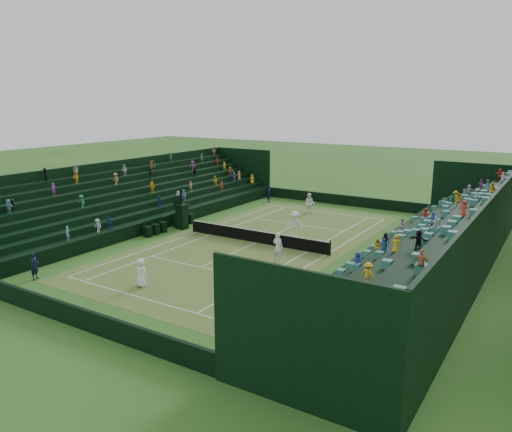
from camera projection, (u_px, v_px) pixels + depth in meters
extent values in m
plane|color=#2E5D1D|center=(256.00, 243.00, 35.95)|extent=(160.00, 160.00, 0.00)
cube|color=#3C7928|center=(256.00, 243.00, 35.94)|extent=(12.97, 26.77, 0.01)
cube|color=black|center=(342.00, 200.00, 48.91)|extent=(17.17, 0.20, 1.00)
cube|color=black|center=(70.00, 315.00, 22.75)|extent=(17.17, 0.20, 1.00)
cube|color=black|center=(370.00, 255.00, 31.42)|extent=(0.20, 31.77, 1.00)
cube|color=black|center=(167.00, 221.00, 40.24)|extent=(0.20, 31.77, 1.00)
cube|color=black|center=(377.00, 257.00, 31.16)|extent=(0.80, 32.00, 1.00)
cube|color=black|center=(390.00, 255.00, 30.69)|extent=(0.80, 32.00, 1.45)
cube|color=black|center=(403.00, 254.00, 30.23)|extent=(0.80, 32.00, 1.90)
cube|color=black|center=(417.00, 252.00, 29.76)|extent=(0.80, 32.00, 2.35)
cube|color=black|center=(431.00, 251.00, 29.29)|extent=(0.80, 32.00, 2.80)
cube|color=black|center=(446.00, 249.00, 28.83)|extent=(0.80, 32.00, 3.25)
cube|color=black|center=(461.00, 248.00, 28.36)|extent=(0.80, 32.00, 3.70)
cube|color=black|center=(476.00, 246.00, 27.89)|extent=(0.80, 32.00, 4.15)
cube|color=black|center=(487.00, 241.00, 27.55)|extent=(0.20, 32.00, 4.90)
cube|color=black|center=(163.00, 221.00, 40.50)|extent=(0.80, 32.00, 1.00)
cube|color=black|center=(155.00, 217.00, 40.87)|extent=(0.80, 32.00, 1.45)
cube|color=black|center=(148.00, 213.00, 41.23)|extent=(0.80, 32.00, 1.90)
cube|color=black|center=(141.00, 209.00, 41.60)|extent=(0.80, 32.00, 2.35)
cube|color=black|center=(134.00, 205.00, 41.96)|extent=(0.80, 32.00, 2.80)
cube|color=black|center=(127.00, 202.00, 42.33)|extent=(0.80, 32.00, 3.25)
cube|color=black|center=(120.00, 198.00, 42.69)|extent=(0.80, 32.00, 3.70)
cube|color=black|center=(113.00, 195.00, 43.06)|extent=(0.80, 32.00, 4.15)
cube|color=black|center=(109.00, 190.00, 43.23)|extent=(0.20, 32.00, 4.90)
cylinder|color=black|center=(193.00, 225.00, 38.83)|extent=(0.10, 0.10, 1.06)
cylinder|color=black|center=(330.00, 248.00, 32.82)|extent=(0.10, 0.10, 1.06)
cube|color=black|center=(256.00, 237.00, 35.84)|extent=(11.57, 0.02, 0.86)
cube|color=white|center=(256.00, 231.00, 35.73)|extent=(11.57, 0.04, 0.07)
cube|color=black|center=(182.00, 217.00, 39.76)|extent=(0.74, 0.74, 1.90)
cube|color=black|center=(182.00, 205.00, 39.53)|extent=(0.95, 0.95, 0.11)
cube|color=black|center=(178.00, 200.00, 39.64)|extent=(0.08, 0.95, 0.74)
imported|color=black|center=(181.00, 198.00, 39.41)|extent=(0.51, 0.58, 0.98)
cube|color=black|center=(148.00, 232.00, 37.49)|extent=(0.51, 0.51, 0.82)
cube|color=black|center=(145.00, 225.00, 37.51)|extent=(0.06, 0.51, 0.51)
cube|color=black|center=(155.00, 229.00, 38.15)|extent=(0.51, 0.51, 0.82)
cube|color=black|center=(153.00, 222.00, 38.17)|extent=(0.06, 0.51, 0.51)
cube|color=black|center=(162.00, 227.00, 38.81)|extent=(0.51, 0.51, 0.82)
cube|color=black|center=(160.00, 220.00, 38.83)|extent=(0.06, 0.51, 0.51)
cube|color=black|center=(178.00, 222.00, 40.29)|extent=(0.51, 0.51, 0.82)
cube|color=black|center=(175.00, 216.00, 40.31)|extent=(0.06, 0.51, 0.51)
cube|color=black|center=(184.00, 220.00, 40.95)|extent=(0.51, 0.51, 0.82)
cube|color=black|center=(182.00, 214.00, 40.97)|extent=(0.06, 0.51, 0.51)
cube|color=black|center=(190.00, 219.00, 41.61)|extent=(0.51, 0.51, 0.82)
cube|color=black|center=(188.00, 212.00, 41.63)|extent=(0.06, 0.51, 0.51)
imported|color=white|center=(141.00, 273.00, 27.34)|extent=(0.87, 0.64, 1.62)
imported|color=silver|center=(278.00, 247.00, 31.56)|extent=(0.71, 0.47, 1.93)
imported|color=white|center=(310.00, 204.00, 44.94)|extent=(1.11, 0.99, 1.91)
imported|color=white|center=(295.00, 224.00, 37.22)|extent=(1.48, 1.14, 2.01)
imported|color=black|center=(269.00, 194.00, 50.32)|extent=(0.60, 0.72, 1.67)
imported|color=black|center=(35.00, 266.00, 28.48)|extent=(0.59, 0.70, 1.63)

